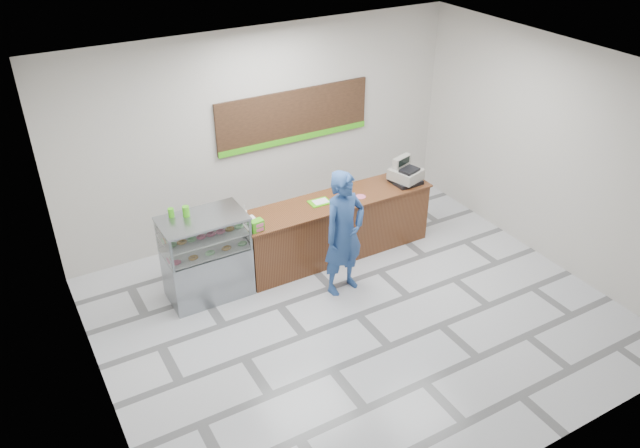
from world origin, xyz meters
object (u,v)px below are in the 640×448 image
serving_tray (320,202)px  sales_counter (336,227)px  display_case (206,256)px  customer (344,233)px  cash_register (405,174)px

serving_tray → sales_counter: bearing=-3.9°
display_case → customer: 2.04m
cash_register → sales_counter: bearing=160.3°
sales_counter → serving_tray: size_ratio=9.62×
display_case → serving_tray: (1.93, 0.03, 0.36)m
sales_counter → cash_register: size_ratio=5.71×
cash_register → serving_tray: (-1.58, 0.09, -0.15)m
serving_tray → cash_register: bearing=-1.1°
display_case → serving_tray: bearing=0.9°
cash_register → serving_tray: 1.59m
display_case → cash_register: 3.55m
sales_counter → customer: (-0.40, -0.87, 0.46)m
cash_register → customer: customer is taller
customer → display_case: bearing=145.2°
display_case → customer: customer is taller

